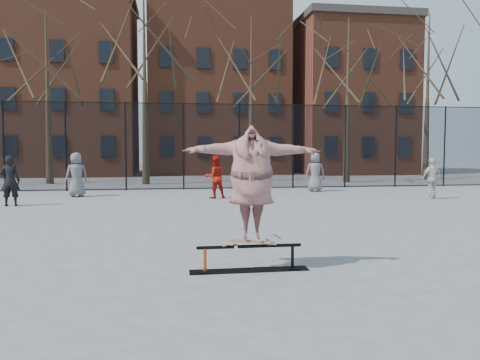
{
  "coord_description": "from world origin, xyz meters",
  "views": [
    {
      "loc": [
        -1.95,
        -8.72,
        1.95
      ],
      "look_at": [
        -0.45,
        1.5,
        1.23
      ],
      "focal_mm": 35.0,
      "sensor_mm": 36.0,
      "label": 1
    }
  ],
  "objects": [
    {
      "name": "ground",
      "position": [
        0.0,
        0.0,
        0.0
      ],
      "size": [
        100.0,
        100.0,
        0.0
      ],
      "primitive_type": "plane",
      "color": "#5C5C60"
    },
    {
      "name": "skate_rail",
      "position": [
        -0.75,
        -1.53,
        0.16
      ],
      "size": [
        1.89,
        0.29,
        0.42
      ],
      "color": "black",
      "rests_on": "ground"
    },
    {
      "name": "skateboard",
      "position": [
        -0.71,
        -1.53,
        0.47
      ],
      "size": [
        0.82,
        0.2,
        0.1
      ],
      "primitive_type": null,
      "color": "olive",
      "rests_on": "skate_rail"
    },
    {
      "name": "skater",
      "position": [
        -0.71,
        -1.53,
        1.4
      ],
      "size": [
        2.24,
        0.85,
        1.78
      ],
      "primitive_type": "imported",
      "rotation": [
        0.0,
        0.0,
        -0.12
      ],
      "color": "#683584",
      "rests_on": "skateboard"
    },
    {
      "name": "bystander_grey",
      "position": [
        -5.67,
        10.43,
        0.88
      ],
      "size": [
        1.01,
        0.85,
        1.76
      ],
      "primitive_type": "imported",
      "rotation": [
        0.0,
        0.0,
        3.54
      ],
      "color": "slate",
      "rests_on": "ground"
    },
    {
      "name": "bystander_black",
      "position": [
        -7.27,
        7.71,
        0.84
      ],
      "size": [
        0.64,
        0.44,
        1.69
      ],
      "primitive_type": "imported",
      "rotation": [
        0.0,
        0.0,
        3.21
      ],
      "color": "black",
      "rests_on": "ground"
    },
    {
      "name": "bystander_red",
      "position": [
        -0.3,
        9.09,
        0.81
      ],
      "size": [
        0.89,
        0.75,
        1.63
      ],
      "primitive_type": "imported",
      "rotation": [
        0.0,
        0.0,
        3.32
      ],
      "color": "#A4170E",
      "rests_on": "ground"
    },
    {
      "name": "bystander_white",
      "position": [
        7.79,
        7.64,
        0.78
      ],
      "size": [
        0.96,
        0.51,
        1.55
      ],
      "primitive_type": "imported",
      "rotation": [
        0.0,
        0.0,
        3.29
      ],
      "color": "beige",
      "rests_on": "ground"
    },
    {
      "name": "bystander_extra",
      "position": [
        4.35,
        11.23,
        0.86
      ],
      "size": [
        0.93,
        0.69,
        1.73
      ],
      "primitive_type": "imported",
      "rotation": [
        0.0,
        0.0,
        2.97
      ],
      "color": "slate",
      "rests_on": "ground"
    },
    {
      "name": "fence",
      "position": [
        -0.01,
        13.0,
        2.05
      ],
      "size": [
        34.03,
        0.07,
        4.0
      ],
      "color": "black",
      "rests_on": "ground"
    },
    {
      "name": "tree_row",
      "position": [
        -0.25,
        17.15,
        7.36
      ],
      "size": [
        33.66,
        7.46,
        10.67
      ],
      "color": "black",
      "rests_on": "ground"
    },
    {
      "name": "rowhouses",
      "position": [
        0.72,
        26.0,
        6.06
      ],
      "size": [
        29.0,
        7.0,
        13.0
      ],
      "color": "brown",
      "rests_on": "ground"
    }
  ]
}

